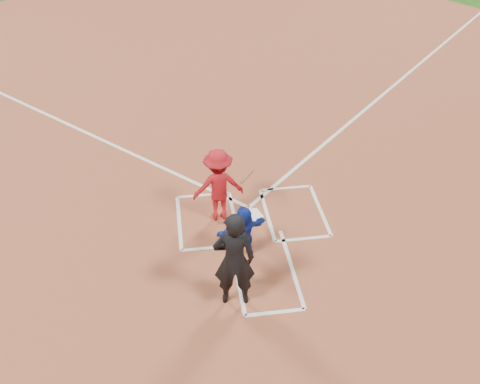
{
  "coord_description": "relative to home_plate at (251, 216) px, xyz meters",
  "views": [
    {
      "loc": [
        -1.54,
        -9.1,
        7.53
      ],
      "look_at": [
        -0.3,
        -0.4,
        1.0
      ],
      "focal_mm": 40.0,
      "sensor_mm": 36.0,
      "label": 1
    }
  ],
  "objects": [
    {
      "name": "catcher",
      "position": [
        -0.34,
        -1.18,
        0.58
      ],
      "size": [
        1.14,
        0.7,
        1.17
      ],
      "primitive_type": "imported",
      "rotation": [
        0.0,
        0.0,
        3.49
      ],
      "color": "#13299A",
      "rests_on": "home_plate_dirt"
    },
    {
      "name": "batter_at_plate",
      "position": [
        -0.69,
        0.08,
        0.84
      ],
      "size": [
        1.39,
        0.9,
        1.7
      ],
      "color": "#B1131C",
      "rests_on": "home_plate_dirt"
    },
    {
      "name": "home_plate_dirt",
      "position": [
        0.0,
        6.0,
        -0.01
      ],
      "size": [
        28.0,
        28.0,
        0.01
      ],
      "primitive_type": "cylinder",
      "color": "brown",
      "rests_on": "ground"
    },
    {
      "name": "home_plate",
      "position": [
        0.0,
        0.0,
        0.0
      ],
      "size": [
        0.6,
        0.6,
        0.02
      ],
      "primitive_type": "cylinder",
      "rotation": [
        0.0,
        0.0,
        3.14
      ],
      "color": "white",
      "rests_on": "home_plate_dirt"
    },
    {
      "name": "umpire",
      "position": [
        -0.69,
        -2.38,
        1.0
      ],
      "size": [
        0.78,
        0.55,
        2.02
      ],
      "primitive_type": "imported",
      "rotation": [
        0.0,
        0.0,
        3.05
      ],
      "color": "black",
      "rests_on": "home_plate_dirt"
    },
    {
      "name": "ground",
      "position": [
        0.0,
        0.0,
        -0.02
      ],
      "size": [
        120.0,
        120.0,
        0.0
      ],
      "primitive_type": "plane",
      "color": "#1B4A12",
      "rests_on": "ground"
    },
    {
      "name": "chalk_markings",
      "position": [
        0.0,
        5.29,
        -0.01
      ],
      "size": [
        28.35,
        17.32,
        0.01
      ],
      "color": "white",
      "rests_on": "home_plate_dirt"
    }
  ]
}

